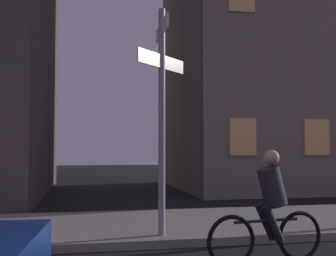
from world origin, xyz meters
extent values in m
cube|color=gray|center=(0.00, 7.36, 0.07)|extent=(40.00, 3.37, 0.14)
cylinder|color=gray|center=(0.38, 6.06, 2.11)|extent=(0.12, 0.12, 3.94)
cube|color=white|center=(0.38, 6.06, 3.73)|extent=(0.03, 1.12, 0.24)
cube|color=beige|center=(0.38, 6.06, 3.15)|extent=(0.99, 0.99, 0.24)
torus|color=black|center=(1.05, 4.44, 0.36)|extent=(0.72, 0.15, 0.72)
torus|color=black|center=(2.14, 4.57, 0.36)|extent=(0.72, 0.15, 0.72)
cylinder|color=black|center=(1.60, 4.50, 0.61)|extent=(1.00, 0.17, 0.04)
cylinder|color=#26262D|center=(1.70, 4.52, 1.08)|extent=(0.49, 0.37, 0.61)
sphere|color=tan|center=(1.70, 4.52, 1.50)|extent=(0.22, 0.22, 0.22)
cylinder|color=black|center=(1.66, 4.42, 0.58)|extent=(0.35, 0.16, 0.55)
cylinder|color=black|center=(1.64, 4.60, 0.58)|extent=(0.35, 0.16, 0.55)
cube|color=#F2C672|center=(4.04, 11.59, 2.00)|extent=(0.90, 0.06, 1.20)
cube|color=#F2C672|center=(6.64, 11.59, 2.00)|extent=(0.90, 0.06, 1.20)
camera|label=1|loc=(-0.91, -1.04, 1.63)|focal=44.49mm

